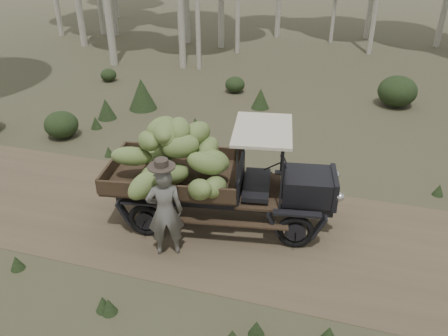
{
  "coord_description": "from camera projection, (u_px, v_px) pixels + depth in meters",
  "views": [
    {
      "loc": [
        0.98,
        -7.41,
        5.69
      ],
      "look_at": [
        -1.29,
        0.28,
        1.29
      ],
      "focal_mm": 35.0,
      "sensor_mm": 36.0,
      "label": 1
    }
  ],
  "objects": [
    {
      "name": "dirt_track",
      "position": [
        279.0,
        236.0,
        9.21
      ],
      "size": [
        70.0,
        4.0,
        0.01
      ],
      "primitive_type": "cube",
      "color": "brown",
      "rests_on": "ground"
    },
    {
      "name": "ground",
      "position": [
        279.0,
        236.0,
        9.21
      ],
      "size": [
        120.0,
        120.0,
        0.0
      ],
      "primitive_type": "plane",
      "color": "#473D2B",
      "rests_on": "ground"
    },
    {
      "name": "farmer",
      "position": [
        165.0,
        211.0,
        8.29
      ],
      "size": [
        0.83,
        0.71,
        2.09
      ],
      "rotation": [
        0.0,
        0.0,
        3.56
      ],
      "color": "#56554F",
      "rests_on": "ground"
    },
    {
      "name": "banana_truck",
      "position": [
        198.0,
        163.0,
        9.08
      ],
      "size": [
        5.07,
        2.79,
        2.46
      ],
      "rotation": [
        0.0,
        0.0,
        0.16
      ],
      "color": "black",
      "rests_on": "ground"
    },
    {
      "name": "undergrowth",
      "position": [
        313.0,
        184.0,
        10.05
      ],
      "size": [
        22.38,
        22.23,
        1.3
      ],
      "color": "#233319",
      "rests_on": "ground"
    }
  ]
}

